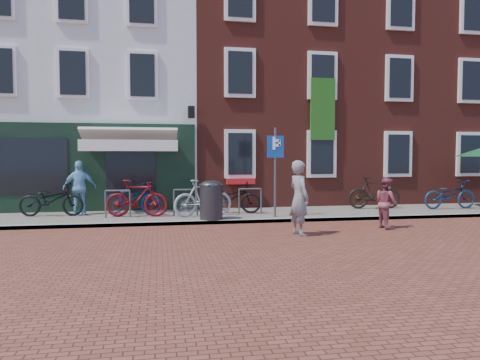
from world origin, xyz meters
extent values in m
plane|color=brown|center=(0.00, 0.00, 0.00)|extent=(80.00, 80.00, 0.00)
cube|color=slate|center=(1.00, 1.50, 0.05)|extent=(24.00, 3.00, 0.10)
cube|color=silver|center=(-5.00, 7.00, 4.50)|extent=(8.00, 8.00, 9.00)
cube|color=maroon|center=(2.00, 7.00, 5.00)|extent=(6.00, 8.00, 10.00)
cube|color=maroon|center=(8.00, 7.00, 5.00)|extent=(6.00, 8.00, 10.00)
cylinder|color=#2E2F30|center=(-0.82, 0.30, 0.59)|extent=(0.65, 0.65, 0.98)
ellipsoid|color=#2E2F30|center=(-0.82, 0.30, 1.15)|extent=(0.65, 0.65, 0.29)
cylinder|color=#4C4C4F|center=(1.12, 0.53, 1.43)|extent=(0.07, 0.07, 2.67)
cube|color=#124196|center=(1.12, 0.51, 2.20)|extent=(0.50, 0.04, 0.65)
imported|color=slate|center=(1.03, -2.09, 0.91)|extent=(0.59, 0.75, 1.81)
imported|color=#90424F|center=(3.64, -1.48, 0.68)|extent=(0.55, 0.69, 1.36)
imported|color=#7EBDE3|center=(-4.72, 2.10, 0.94)|extent=(1.03, 0.56, 1.68)
imported|color=black|center=(-5.50, 1.88, 0.60)|extent=(1.95, 0.82, 1.00)
imported|color=#640A0E|center=(-2.95, 1.26, 0.65)|extent=(1.91, 0.81, 1.11)
imported|color=#081859|center=(-3.10, 1.86, 0.60)|extent=(2.00, 1.41, 1.00)
imported|color=#A0A0A2|center=(-0.98, 1.03, 0.65)|extent=(1.92, 0.97, 1.11)
imported|color=black|center=(-0.03, 1.62, 0.60)|extent=(2.01, 1.09, 1.00)
imported|color=black|center=(5.05, 1.93, 0.65)|extent=(1.89, 0.70, 1.11)
imported|color=#112B4A|center=(7.56, 1.39, 0.60)|extent=(1.90, 0.67, 1.00)
camera|label=1|loc=(-2.30, -12.33, 1.90)|focal=33.29mm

